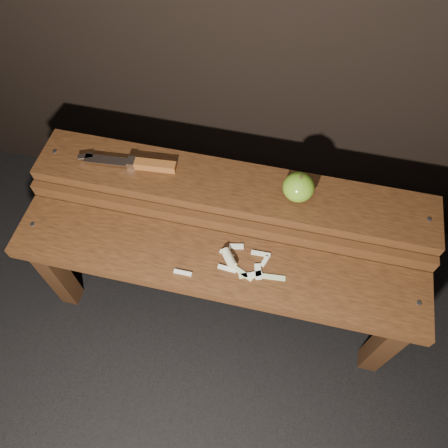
% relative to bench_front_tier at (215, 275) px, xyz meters
% --- Properties ---
extents(ground, '(60.00, 60.00, 0.00)m').
position_rel_bench_front_tier_xyz_m(ground, '(0.00, 0.06, -0.35)').
color(ground, black).
extents(bench_front_tier, '(1.20, 0.20, 0.42)m').
position_rel_bench_front_tier_xyz_m(bench_front_tier, '(0.00, 0.00, 0.00)').
color(bench_front_tier, '#321B0C').
rests_on(bench_front_tier, ground).
extents(bench_rear_tier, '(1.20, 0.21, 0.50)m').
position_rel_bench_front_tier_xyz_m(bench_rear_tier, '(0.00, 0.23, 0.06)').
color(bench_rear_tier, '#321B0C').
rests_on(bench_rear_tier, ground).
extents(apple, '(0.09, 0.09, 0.09)m').
position_rel_bench_front_tier_xyz_m(apple, '(0.19, 0.23, 0.19)').
color(apple, '#5E881B').
rests_on(apple, bench_rear_tier).
extents(knife, '(0.30, 0.05, 0.03)m').
position_rel_bench_front_tier_xyz_m(knife, '(-0.27, 0.24, 0.16)').
color(knife, brown).
rests_on(knife, bench_rear_tier).
extents(apple_scraps, '(0.31, 0.13, 0.03)m').
position_rel_bench_front_tier_xyz_m(apple_scraps, '(0.06, 0.02, 0.07)').
color(apple_scraps, beige).
rests_on(apple_scraps, bench_front_tier).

